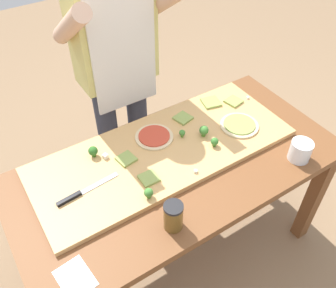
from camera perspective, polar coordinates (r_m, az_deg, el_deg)
The scene contains 23 objects.
ground_plane at distance 2.31m, azimuth 1.14°, elevation -15.99°, with size 8.00×8.00×0.00m, color #896B4C.
prep_table at distance 1.78m, azimuth 1.43°, elevation -5.48°, with size 1.55×0.76×0.76m.
cutting_board at distance 1.75m, azimuth -0.73°, elevation -1.00°, with size 1.26×0.50×0.03m, color tan.
chefs_knife at distance 1.59m, azimuth -13.62°, elevation -7.50°, with size 0.29×0.05×0.02m.
pizza_whole_pesto_green at distance 1.89m, azimuth 11.04°, elevation 2.92°, with size 0.19×0.19×0.02m.
pizza_whole_tomato_red at distance 1.79m, azimuth -2.17°, elevation 1.16°, with size 0.19×0.19×0.02m.
pizza_slice_near_left at distance 1.90m, azimuth 2.34°, elevation 4.06°, with size 0.08×0.08×0.01m, color #899E4C.
pizza_slice_center at distance 1.61m, azimuth -2.99°, elevation -5.34°, with size 0.08×0.08×0.01m, color #899E4C.
pizza_slice_near_right at distance 1.69m, azimuth -6.52°, elevation -2.32°, with size 0.08×0.08×0.01m, color #899E4C.
pizza_slice_far_right at distance 2.04m, azimuth 10.19°, elevation 6.54°, with size 0.08×0.08×0.01m, color #899E4C.
pizza_slice_far_left at distance 2.01m, azimuth 6.71°, elevation 6.46°, with size 0.09×0.09×0.01m, color #899E4C.
broccoli_floret_back_right at distance 1.72m, azimuth -11.59°, elevation -1.11°, with size 0.04×0.04×0.06m.
broccoli_floret_center_right at distance 1.78m, azimuth 2.22°, elevation 1.72°, with size 0.03×0.03×0.04m.
broccoli_floret_back_mid at distance 1.79m, azimuth 5.60°, elevation 2.10°, with size 0.05×0.05×0.06m.
broccoli_floret_front_mid at distance 1.53m, azimuth -3.04°, elevation -7.60°, with size 0.04×0.04×0.05m.
broccoli_floret_back_left at distance 1.75m, azimuth 7.26°, elevation 0.35°, with size 0.04×0.04×0.05m.
cheese_crumble_a at distance 1.71m, azimuth -9.73°, elevation -1.90°, with size 0.02×0.02×0.02m, color silver.
cheese_crumble_b at distance 2.08m, azimuth 12.31°, elevation 7.07°, with size 0.01×0.01×0.01m, color white.
cheese_crumble_c at distance 1.63m, azimuth 4.33°, elevation -4.26°, with size 0.01×0.01×0.01m, color white.
flour_cup at distance 1.81m, azimuth 19.87°, elevation -1.12°, with size 0.10×0.10×0.10m.
sauce_jar at distance 1.44m, azimuth 0.83°, elevation -11.17°, with size 0.08×0.08×0.13m.
recipe_note at distance 1.42m, azimuth -14.26°, elevation -19.58°, with size 0.11×0.15×0.00m, color white.
cook_center at distance 1.95m, azimuth -7.99°, elevation 12.52°, with size 0.54×0.39×1.67m.
Camera 1 is at (-0.66, -0.95, 2.00)m, focal length 39.15 mm.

